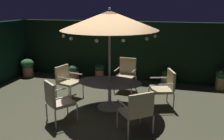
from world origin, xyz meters
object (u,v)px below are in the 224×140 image
Objects in this scene: patio_dining_table at (110,87)px; potted_plant_left_near at (28,67)px; patio_chair_east at (67,79)px; patio_chair_southeast at (57,99)px; patio_chair_northeast at (126,72)px; potted_plant_back_center at (73,72)px; potted_plant_right_far at (167,77)px; patio_chair_north at (165,86)px; potted_plant_back_left at (100,72)px; potted_plant_right_near at (222,78)px; patio_umbrella at (109,20)px; patio_chair_south at (137,109)px.

patio_dining_table is 2.48× the size of potted_plant_left_near.
patio_chair_southeast reaches higher than patio_chair_east.
patio_chair_southeast is at bearing -72.58° from patio_chair_east.
potted_plant_back_center is at bearing 162.46° from patio_chair_northeast.
potted_plant_back_center is at bearing 107.85° from patio_chair_southeast.
patio_chair_east is 1.79× the size of potted_plant_right_far.
patio_chair_north is 1.65m from patio_chair_northeast.
potted_plant_back_left is 4.21m from potted_plant_right_near.
potted_plant_right_far is 1.01× the size of potted_plant_back_center.
potted_plant_back_left is at bearing 113.94° from patio_umbrella.
potted_plant_left_near is at bearing 146.33° from patio_chair_south.
patio_chair_east reaches higher than potted_plant_right_far.
potted_plant_back_center is (-5.19, -0.22, -0.12)m from potted_plant_right_near.
patio_chair_southeast reaches higher than patio_chair_north.
patio_chair_east is at bearing -156.50° from potted_plant_right_near.
patio_chair_east is 1.39× the size of potted_plant_left_near.
patio_chair_east reaches higher than potted_plant_left_near.
patio_umbrella is 2.31m from patio_chair_northeast.
potted_plant_left_near is at bearing 172.44° from patio_chair_northeast.
potted_plant_right_near is at bearing 48.15° from patio_chair_north.
patio_chair_southeast is 1.49× the size of potted_plant_left_near.
patio_chair_north reaches higher than patio_dining_table.
patio_chair_north is at bearing -38.50° from patio_chair_northeast.
patio_chair_northeast is 1.51× the size of potted_plant_left_near.
patio_chair_northeast is 1.65m from potted_plant_right_far.
potted_plant_right_near is 1.25× the size of potted_plant_right_far.
potted_plant_back_left is 1.00m from potted_plant_back_center.
patio_chair_north is 2.60m from potted_plant_right_near.
patio_chair_south is at bearing -48.50° from potted_plant_back_center.
patio_chair_northeast is at bearing -35.57° from potted_plant_back_left.
patio_dining_table is 2.59m from potted_plant_back_left.
patio_chair_north is at bearing 18.64° from patio_dining_table.
patio_dining_table is 2.56× the size of potted_plant_right_near.
potted_plant_right_far is (2.35, 3.68, -0.33)m from patio_chair_southeast.
patio_chair_southeast is 1.06× the size of patio_chair_south.
potted_plant_back_left is 1.12× the size of potted_plant_back_center.
patio_chair_northeast is 1.77× the size of potted_plant_back_left.
potted_plant_left_near is at bearing 152.25° from patio_dining_table.
patio_chair_northeast is 2.30m from potted_plant_back_center.
patio_chair_southeast is 3.54m from potted_plant_back_left.
patio_dining_table is 1.64× the size of patio_chair_northeast.
patio_chair_southeast is 5.46m from potted_plant_right_near.
patio_dining_table is 1.51m from patio_chair_southeast.
patio_chair_south reaches higher than potted_plant_right_near.
patio_dining_table is 3.01m from potted_plant_back_center.
potted_plant_back_center is (-2.03, 2.19, -0.32)m from patio_dining_table.
patio_chair_southeast is at bearing -128.79° from patio_umbrella.
patio_chair_south is at bearing -60.56° from potted_plant_back_left.
potted_plant_right_far is at bearing 60.59° from patio_umbrella.
patio_chair_southeast is at bearing -72.15° from potted_plant_back_center.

